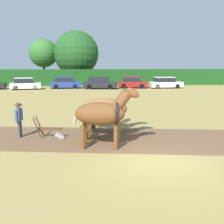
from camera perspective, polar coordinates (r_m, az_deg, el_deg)
The scene contains 16 objects.
ground_plane at distance 10.60m, azimuth 9.09°, elevation -9.79°, with size 240.00×240.00×0.00m, color #998447.
plowed_furrow_strip at distance 14.09m, azimuth -16.12°, elevation -4.98°, with size 23.19×4.30×0.01m, color brown.
hedgerow at distance 43.20m, azimuth -1.04°, elevation 7.07°, with size 78.34×1.57×2.42m, color #194719.
tree_left at distance 48.38m, azimuth -13.76°, elevation 11.54°, with size 4.69×4.69×7.30m.
tree_center_left at distance 47.52m, azimuth -7.29°, elevation 11.72°, with size 7.38×7.38×8.59m.
draft_horse_lead_left at distance 11.67m, azimuth -1.93°, elevation -0.30°, with size 2.84×1.31×2.60m.
draft_horse_lead_right at distance 13.01m, azimuth -1.38°, elevation 0.74°, with size 2.92×1.29×2.51m.
draft_horse_trail_left at distance 14.37m, azimuth -0.91°, elevation 1.07°, with size 2.63×1.17×2.33m.
plow at distance 13.70m, azimuth -12.08°, elevation -3.90°, with size 1.50×0.53×1.13m.
farmer_at_plow at distance 14.13m, azimuth -18.38°, elevation -1.06°, with size 0.42×0.64×1.66m.
farmer_beside_team at distance 16.14m, azimuth 1.34°, elevation 0.52°, with size 0.29×0.62×1.54m.
parked_car_left at distance 38.31m, azimuth -17.23°, elevation 5.48°, with size 4.05×2.33×1.52m.
parked_car_center_left at distance 38.64m, azimuth -9.49°, elevation 5.87°, with size 4.16×2.03×1.57m.
parked_car_center at distance 37.61m, azimuth -2.50°, elevation 5.88°, with size 4.58×2.33×1.56m.
parked_car_center_right at distance 38.66m, azimuth 4.16°, elevation 5.99°, with size 4.07×2.31×1.57m.
parked_car_right at distance 39.18m, azimuth 10.78°, elevation 5.85°, with size 4.52×1.98×1.50m.
Camera 1 is at (-2.36, -9.68, 3.61)m, focal length 45.00 mm.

